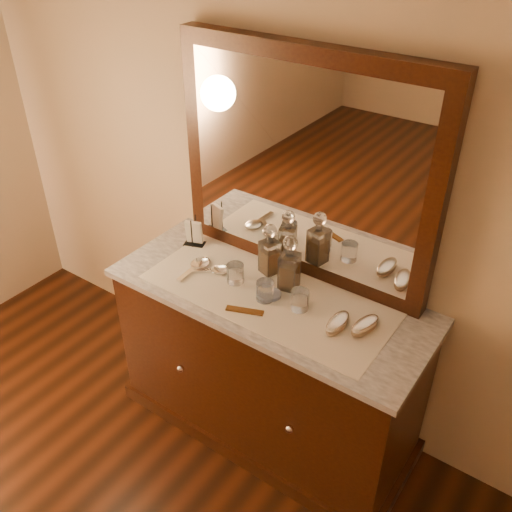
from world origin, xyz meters
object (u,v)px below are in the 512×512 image
object	(u,v)px
mirror_frame	(304,168)
decanter_right	(289,268)
hand_mirror_outer	(198,265)
hand_mirror_inner	(218,270)
dresser_cabinet	(268,366)
napkin_rack	(194,234)
comb	(245,311)
pin_dish	(271,294)
decanter_left	(270,254)
brush_far	(365,326)
brush_near	(337,323)

from	to	relation	value
mirror_frame	decanter_right	size ratio (longest dim) A/B	4.57
hand_mirror_outer	hand_mirror_inner	size ratio (longest dim) A/B	1.15
dresser_cabinet	mirror_frame	distance (m)	0.97
napkin_rack	comb	bearing A→B (deg)	-28.86
hand_mirror_outer	hand_mirror_inner	bearing A→B (deg)	12.69
pin_dish	decanter_left	world-z (taller)	decanter_left
brush_far	hand_mirror_outer	bearing A→B (deg)	-176.95
mirror_frame	hand_mirror_inner	world-z (taller)	mirror_frame
pin_dish	comb	size ratio (longest dim) A/B	0.54
decanter_right	hand_mirror_outer	xyz separation A→B (m)	(-0.43, -0.11, -0.09)
mirror_frame	comb	bearing A→B (deg)	-91.59
brush_far	mirror_frame	bearing A→B (deg)	153.01
decanter_left	hand_mirror_inner	xyz separation A→B (m)	(-0.19, -0.13, -0.09)
hand_mirror_outer	dresser_cabinet	bearing A→B (deg)	4.00
decanter_left	brush_near	world-z (taller)	decanter_left
decanter_right	brush_far	size ratio (longest dim) A/B	1.61
pin_dish	brush_near	size ratio (longest dim) A/B	0.55
napkin_rack	decanter_left	bearing A→B (deg)	2.05
dresser_cabinet	brush_far	xyz separation A→B (m)	(0.45, 0.02, 0.46)
dresser_cabinet	hand_mirror_inner	distance (m)	0.53
dresser_cabinet	hand_mirror_inner	bearing A→B (deg)	-179.13
pin_dish	brush_far	xyz separation A→B (m)	(0.43, 0.03, 0.01)
pin_dish	decanter_left	bearing A→B (deg)	126.69
napkin_rack	decanter_left	size ratio (longest dim) A/B	0.61
dresser_cabinet	comb	size ratio (longest dim) A/B	8.78
pin_dish	napkin_rack	xyz separation A→B (m)	(-0.54, 0.13, 0.05)
dresser_cabinet	pin_dish	bearing A→B (deg)	-34.55
dresser_cabinet	brush_far	bearing A→B (deg)	2.23
comb	napkin_rack	size ratio (longest dim) A/B	1.06
mirror_frame	hand_mirror_outer	size ratio (longest dim) A/B	5.50
dresser_cabinet	brush_far	distance (m)	0.65
comb	hand_mirror_inner	bearing A→B (deg)	127.77
decanter_right	brush_far	distance (m)	0.41
napkin_rack	hand_mirror_outer	world-z (taller)	napkin_rack
dresser_cabinet	mirror_frame	bearing A→B (deg)	90.00
comb	mirror_frame	bearing A→B (deg)	67.13
brush_far	hand_mirror_outer	xyz separation A→B (m)	(-0.83, -0.04, -0.01)
dresser_cabinet	brush_near	xyz separation A→B (m)	(0.35, -0.03, 0.47)
decanter_right	brush_far	bearing A→B (deg)	-9.07
decanter_right	brush_near	distance (m)	0.33
mirror_frame	pin_dish	size ratio (longest dim) A/B	14.04
dresser_cabinet	decanter_right	bearing A→B (deg)	58.94
brush_far	hand_mirror_inner	bearing A→B (deg)	-178.29
brush_far	hand_mirror_inner	distance (m)	0.73
dresser_cabinet	hand_mirror_inner	xyz separation A→B (m)	(-0.28, -0.00, 0.45)
decanter_right	brush_near	size ratio (longest dim) A/B	1.68
napkin_rack	brush_far	bearing A→B (deg)	-5.76
mirror_frame	hand_mirror_inner	bearing A→B (deg)	-138.41
mirror_frame	decanter_left	world-z (taller)	mirror_frame
dresser_cabinet	decanter_left	bearing A→B (deg)	123.64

